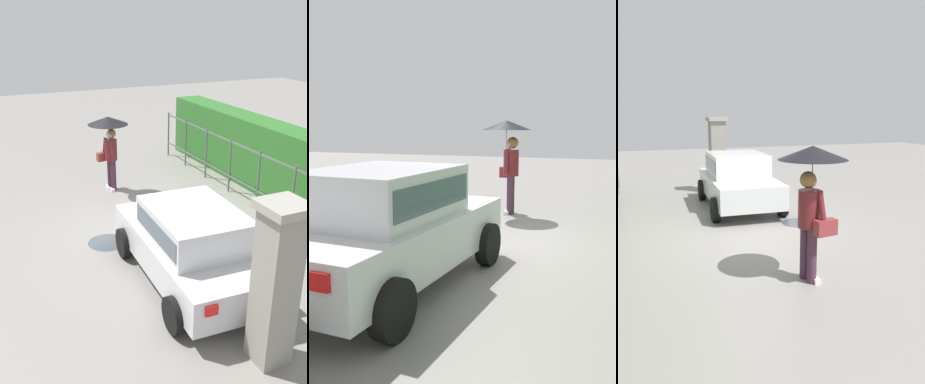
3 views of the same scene
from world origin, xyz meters
TOP-DOWN VIEW (x-y plane):
  - ground_plane at (0.00, 0.00)m, footprint 40.00×40.00m
  - car at (2.42, -0.43)m, footprint 3.81×2.02m
  - pedestrian at (-2.53, -0.23)m, footprint 1.07×1.07m
  - puddle_near at (0.38, -1.35)m, footprint 0.80×0.80m

SIDE VIEW (x-z plane):
  - ground_plane at x=0.00m, z-range 0.00..0.00m
  - puddle_near at x=0.38m, z-range 0.00..0.00m
  - car at x=2.42m, z-range 0.06..1.54m
  - pedestrian at x=-2.53m, z-range 0.55..2.64m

